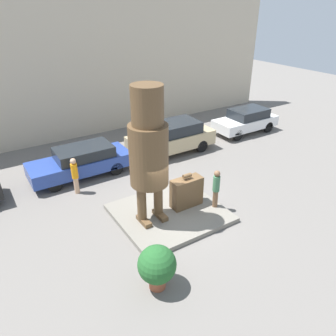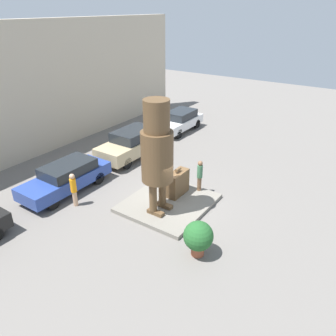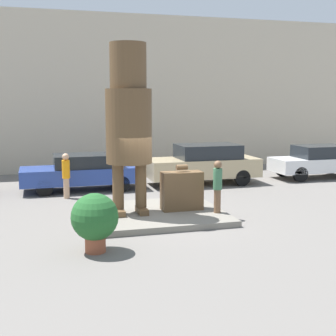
{
  "view_description": "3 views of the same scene",
  "coord_description": "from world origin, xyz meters",
  "px_view_note": "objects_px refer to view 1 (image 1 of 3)",
  "views": [
    {
      "loc": [
        -5.71,
        -8.85,
        7.52
      ],
      "look_at": [
        0.08,
        0.24,
        1.94
      ],
      "focal_mm": 35.0,
      "sensor_mm": 36.0,
      "label": 1
    },
    {
      "loc": [
        -10.8,
        -7.29,
        8.4
      ],
      "look_at": [
        -0.12,
        -0.05,
        1.98
      ],
      "focal_mm": 35.0,
      "sensor_mm": 36.0,
      "label": 2
    },
    {
      "loc": [
        -3.49,
        -13.55,
        3.59
      ],
      "look_at": [
        0.27,
        -0.27,
        1.55
      ],
      "focal_mm": 50.0,
      "sensor_mm": 36.0,
      "label": 3
    }
  ],
  "objects_px": {
    "parked_car_tan": "(172,137)",
    "parked_car_white": "(246,120)",
    "tourist": "(216,187)",
    "statue_figure": "(148,147)",
    "planter_pot": "(157,266)",
    "worker_hivis": "(75,174)",
    "parked_car_blue": "(81,161)",
    "giant_suitcase": "(187,192)"
  },
  "relations": [
    {
      "from": "parked_car_tan",
      "to": "parked_car_white",
      "type": "bearing_deg",
      "value": -179.34
    },
    {
      "from": "tourist",
      "to": "parked_car_tan",
      "type": "bearing_deg",
      "value": 73.88
    },
    {
      "from": "statue_figure",
      "to": "planter_pot",
      "type": "distance_m",
      "value": 3.89
    },
    {
      "from": "statue_figure",
      "to": "worker_hivis",
      "type": "relative_size",
      "value": 3.03
    },
    {
      "from": "parked_car_blue",
      "to": "parked_car_tan",
      "type": "xyz_separation_m",
      "value": [
        5.07,
        -0.03,
        0.12
      ]
    },
    {
      "from": "statue_figure",
      "to": "planter_pot",
      "type": "relative_size",
      "value": 3.54
    },
    {
      "from": "parked_car_blue",
      "to": "tourist",
      "type": "bearing_deg",
      "value": 121.49
    },
    {
      "from": "giant_suitcase",
      "to": "worker_hivis",
      "type": "relative_size",
      "value": 0.86
    },
    {
      "from": "tourist",
      "to": "parked_car_blue",
      "type": "relative_size",
      "value": 0.34
    },
    {
      "from": "parked_car_blue",
      "to": "planter_pot",
      "type": "height_order",
      "value": "parked_car_blue"
    },
    {
      "from": "statue_figure",
      "to": "parked_car_tan",
      "type": "distance_m",
      "value": 6.83
    },
    {
      "from": "statue_figure",
      "to": "parked_car_tan",
      "type": "bearing_deg",
      "value": 49.74
    },
    {
      "from": "statue_figure",
      "to": "giant_suitcase",
      "type": "height_order",
      "value": "statue_figure"
    },
    {
      "from": "worker_hivis",
      "to": "statue_figure",
      "type": "bearing_deg",
      "value": -65.26
    },
    {
      "from": "tourist",
      "to": "worker_hivis",
      "type": "relative_size",
      "value": 0.96
    },
    {
      "from": "statue_figure",
      "to": "worker_hivis",
      "type": "xyz_separation_m",
      "value": [
        -1.64,
        3.56,
        -2.21
      ]
    },
    {
      "from": "statue_figure",
      "to": "parked_car_blue",
      "type": "height_order",
      "value": "statue_figure"
    },
    {
      "from": "parked_car_white",
      "to": "tourist",
      "type": "bearing_deg",
      "value": 38.25
    },
    {
      "from": "tourist",
      "to": "giant_suitcase",
      "type": "bearing_deg",
      "value": 143.47
    },
    {
      "from": "parked_car_tan",
      "to": "giant_suitcase",
      "type": "bearing_deg",
      "value": 62.79
    },
    {
      "from": "parked_car_tan",
      "to": "parked_car_white",
      "type": "xyz_separation_m",
      "value": [
        5.57,
        0.06,
        -0.09
      ]
    },
    {
      "from": "tourist",
      "to": "parked_car_blue",
      "type": "xyz_separation_m",
      "value": [
        -3.45,
        5.63,
        -0.29
      ]
    },
    {
      "from": "statue_figure",
      "to": "giant_suitcase",
      "type": "distance_m",
      "value": 2.85
    },
    {
      "from": "parked_car_blue",
      "to": "parked_car_white",
      "type": "distance_m",
      "value": 10.64
    },
    {
      "from": "parked_car_white",
      "to": "planter_pot",
      "type": "xyz_separation_m",
      "value": [
        -11.13,
        -7.82,
        0.02
      ]
    },
    {
      "from": "worker_hivis",
      "to": "planter_pot",
      "type": "bearing_deg",
      "value": -87.73
    },
    {
      "from": "parked_car_white",
      "to": "parked_car_tan",
      "type": "bearing_deg",
      "value": 0.66
    },
    {
      "from": "parked_car_tan",
      "to": "planter_pot",
      "type": "xyz_separation_m",
      "value": [
        -5.56,
        -7.75,
        -0.07
      ]
    },
    {
      "from": "giant_suitcase",
      "to": "parked_car_tan",
      "type": "distance_m",
      "value": 5.54
    },
    {
      "from": "parked_car_tan",
      "to": "parked_car_white",
      "type": "relative_size",
      "value": 1.14
    },
    {
      "from": "parked_car_tan",
      "to": "worker_hivis",
      "type": "height_order",
      "value": "parked_car_tan"
    },
    {
      "from": "parked_car_blue",
      "to": "statue_figure",
      "type": "bearing_deg",
      "value": 100.19
    },
    {
      "from": "parked_car_tan",
      "to": "parked_car_white",
      "type": "height_order",
      "value": "parked_car_tan"
    },
    {
      "from": "parked_car_blue",
      "to": "worker_hivis",
      "type": "distance_m",
      "value": 1.59
    },
    {
      "from": "parked_car_blue",
      "to": "parked_car_tan",
      "type": "relative_size",
      "value": 1.0
    },
    {
      "from": "giant_suitcase",
      "to": "tourist",
      "type": "height_order",
      "value": "tourist"
    },
    {
      "from": "tourist",
      "to": "planter_pot",
      "type": "relative_size",
      "value": 1.12
    },
    {
      "from": "statue_figure",
      "to": "parked_car_white",
      "type": "bearing_deg",
      "value": 27.14
    },
    {
      "from": "parked_car_blue",
      "to": "parked_car_tan",
      "type": "distance_m",
      "value": 5.07
    },
    {
      "from": "parked_car_blue",
      "to": "planter_pot",
      "type": "xyz_separation_m",
      "value": [
        -0.5,
        -7.78,
        0.05
      ]
    },
    {
      "from": "giant_suitcase",
      "to": "planter_pot",
      "type": "distance_m",
      "value": 4.14
    },
    {
      "from": "parked_car_tan",
      "to": "parked_car_white",
      "type": "distance_m",
      "value": 5.57
    }
  ]
}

